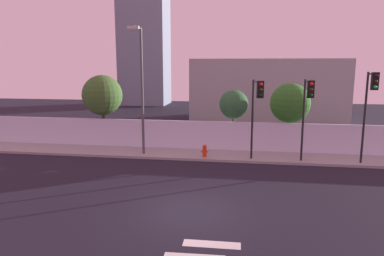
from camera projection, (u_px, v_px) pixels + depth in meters
The scene contains 12 objects.
ground_plane at pixel (189, 211), 13.48m from camera, with size 80.00×80.00×0.00m, color black.
sidewalk at pixel (211, 155), 21.44m from camera, with size 36.00×2.40×0.15m, color gray.
perimeter_wall at pixel (213, 135), 22.52m from camera, with size 36.00×0.18×1.80m, color silver.
traffic_light_left at pixel (307, 103), 18.74m from camera, with size 0.35×1.55×4.56m.
traffic_light_center at pixel (257, 103), 19.09m from camera, with size 0.58×1.62×4.53m.
traffic_light_right at pixel (370, 99), 18.44m from camera, with size 0.35×1.16×4.98m.
street_lamp_curbside at pixel (141, 82), 20.59m from camera, with size 0.61×1.92×7.43m.
fire_hydrant at pixel (205, 150), 20.70m from camera, with size 0.44×0.26×0.74m.
roadside_tree_leftmost at pixel (102, 95), 24.01m from camera, with size 2.72×2.72×4.81m.
roadside_tree_midleft at pixel (234, 105), 22.78m from camera, with size 1.87×1.87×3.91m.
roadside_tree_midright at pixel (290, 103), 22.23m from camera, with size 2.52×2.52×4.37m.
low_building_distant at pixel (267, 90), 35.19m from camera, with size 14.73×6.00×6.03m, color #989898.
Camera 1 is at (2.02, -12.54, 5.52)m, focal length 33.06 mm.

